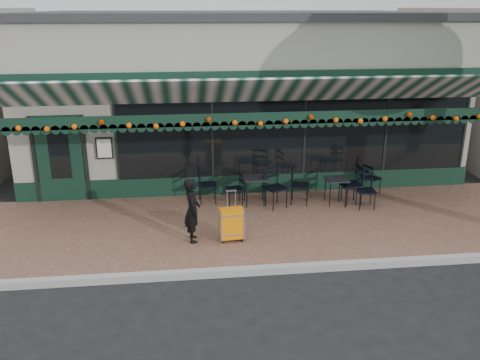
{
  "coord_description": "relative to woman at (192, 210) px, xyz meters",
  "views": [
    {
      "loc": [
        -1.74,
        -8.59,
        4.85
      ],
      "look_at": [
        -0.56,
        1.6,
        1.34
      ],
      "focal_mm": 38.0,
      "sensor_mm": 36.0,
      "label": 1
    }
  ],
  "objects": [
    {
      "name": "chair_a_front",
      "position": [
        4.26,
        1.35,
        -0.25
      ],
      "size": [
        0.48,
        0.48,
        0.88
      ],
      "primitive_type": null,
      "rotation": [
        0.0,
        0.0,
        -0.09
      ],
      "color": "black",
      "rests_on": "sidewalk"
    },
    {
      "name": "woman",
      "position": [
        0.0,
        0.0,
        0.0
      ],
      "size": [
        0.37,
        0.53,
        1.38
      ],
      "primitive_type": "imported",
      "rotation": [
        0.0,
        0.0,
        1.66
      ],
      "color": "black",
      "rests_on": "sidewalk"
    },
    {
      "name": "chair_a_left",
      "position": [
        3.96,
        1.65,
        -0.19
      ],
      "size": [
        0.55,
        0.55,
        1.0
      ],
      "primitive_type": null,
      "rotation": [
        0.0,
        0.0,
        -1.47
      ],
      "color": "black",
      "rests_on": "sidewalk"
    },
    {
      "name": "chair_a_right",
      "position": [
        4.79,
        2.39,
        -0.29
      ],
      "size": [
        0.52,
        0.52,
        0.79
      ],
      "primitive_type": null,
      "rotation": [
        0.0,
        0.0,
        2.0
      ],
      "color": "black",
      "rests_on": "sidewalk"
    },
    {
      "name": "chair_b_front",
      "position": [
        2.07,
        1.66,
        -0.2
      ],
      "size": [
        0.64,
        0.64,
        0.97
      ],
      "primitive_type": null,
      "rotation": [
        0.0,
        0.0,
        0.43
      ],
      "color": "black",
      "rests_on": "sidewalk"
    },
    {
      "name": "suitcase",
      "position": [
        0.81,
        -0.09,
        -0.31
      ],
      "size": [
        0.51,
        0.32,
        1.12
      ],
      "rotation": [
        0.0,
        0.0,
        0.1
      ],
      "color": "orange",
      "rests_on": "sidewalk"
    },
    {
      "name": "curb",
      "position": [
        1.61,
        -1.32,
        -0.76
      ],
      "size": [
        18.0,
        0.16,
        0.15
      ],
      "primitive_type": "cube",
      "color": "#9E9E99",
      "rests_on": "ground"
    },
    {
      "name": "restaurant_building",
      "position": [
        1.61,
        6.6,
        1.43
      ],
      "size": [
        12.0,
        9.6,
        4.5
      ],
      "color": "gray",
      "rests_on": "ground"
    },
    {
      "name": "sidewalk",
      "position": [
        1.61,
        0.76,
        -0.76
      ],
      "size": [
        18.0,
        4.0,
        0.15
      ],
      "primitive_type": "cube",
      "color": "brown",
      "rests_on": "ground"
    },
    {
      "name": "cafe_table_b",
      "position": [
        1.6,
        1.94,
        -0.06
      ],
      "size": [
        0.57,
        0.57,
        0.7
      ],
      "color": "black",
      "rests_on": "sidewalk"
    },
    {
      "name": "chair_solo",
      "position": [
        0.43,
        2.18,
        -0.24
      ],
      "size": [
        0.47,
        0.47,
        0.91
      ],
      "primitive_type": null,
      "rotation": [
        0.0,
        0.0,
        1.62
      ],
      "color": "black",
      "rests_on": "sidewalk"
    },
    {
      "name": "chair_b_right",
      "position": [
        2.72,
        1.85,
        -0.22
      ],
      "size": [
        0.58,
        0.58,
        0.93
      ],
      "primitive_type": null,
      "rotation": [
        0.0,
        0.0,
        1.28
      ],
      "color": "black",
      "rests_on": "sidewalk"
    },
    {
      "name": "ground",
      "position": [
        1.61,
        -1.24,
        -0.84
      ],
      "size": [
        80.0,
        80.0,
        0.0
      ],
      "primitive_type": "plane",
      "color": "black",
      "rests_on": "ground"
    },
    {
      "name": "cafe_table_a",
      "position": [
        3.63,
        1.75,
        -0.11
      ],
      "size": [
        0.53,
        0.53,
        0.65
      ],
      "color": "black",
      "rests_on": "sidewalk"
    },
    {
      "name": "chair_b_left",
      "position": [
        1.09,
        1.97,
        -0.29
      ],
      "size": [
        0.44,
        0.44,
        0.79
      ],
      "primitive_type": null,
      "rotation": [
        0.0,
        0.0,
        -1.44
      ],
      "color": "black",
      "rests_on": "sidewalk"
    }
  ]
}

